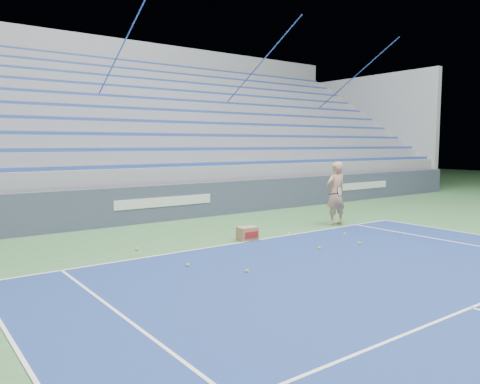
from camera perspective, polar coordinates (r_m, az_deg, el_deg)
name	(u,v)px	position (r m, az deg, el deg)	size (l,w,h in m)	color
sponsor_barrier	(163,203)	(14.37, -9.40, -1.31)	(30.00, 0.32, 1.10)	#3D455C
bleachers	(95,143)	(19.52, -17.21, 5.70)	(31.00, 9.15, 7.30)	#919599
tennis_player	(336,193)	(13.68, 11.59, -0.17)	(0.95, 0.86, 1.83)	tan
ball_box	(247,234)	(11.33, 0.90, -5.11)	(0.48, 0.39, 0.34)	#9F744D
tennis_ball_0	(360,243)	(11.24, 14.38, -6.09)	(0.07, 0.07, 0.07)	#BAD32B
tennis_ball_1	(188,265)	(9.04, -6.40, -8.85)	(0.07, 0.07, 0.07)	#BAD32B
tennis_ball_2	(247,271)	(8.59, 0.84, -9.60)	(0.07, 0.07, 0.07)	#BAD32B
tennis_ball_3	(345,234)	(12.29, 12.64, -5.03)	(0.07, 0.07, 0.07)	#BAD32B
tennis_ball_4	(319,248)	(10.58, 9.65, -6.73)	(0.07, 0.07, 0.07)	#BAD32B
tennis_ball_5	(289,234)	(12.11, 5.94, -5.08)	(0.07, 0.07, 0.07)	#BAD32B
tennis_ball_6	(136,249)	(10.55, -12.52, -6.82)	(0.07, 0.07, 0.07)	#BAD32B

